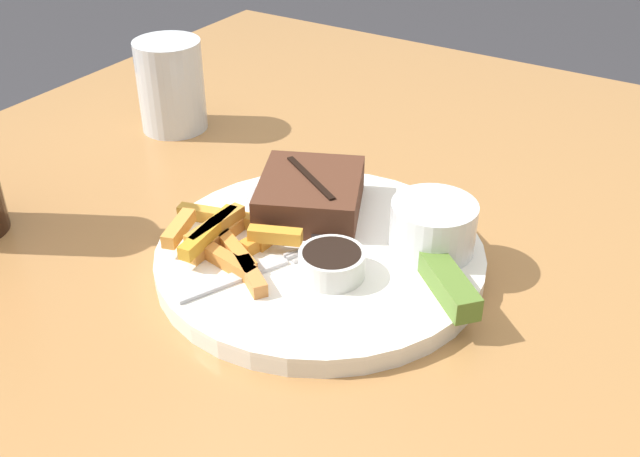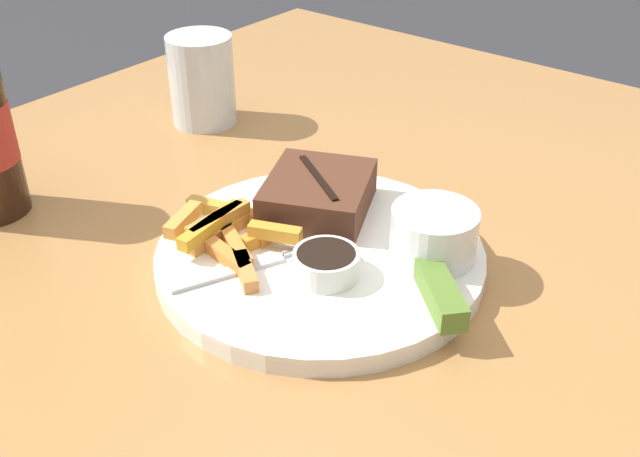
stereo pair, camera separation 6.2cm
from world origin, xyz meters
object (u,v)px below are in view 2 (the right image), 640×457
steak_portion (318,194)px  dipping_sauce_cup (326,263)px  knife_utensil (307,225)px  pickle_spear (438,290)px  drinking_glass (202,80)px  coleslaw_cup (434,231)px  fork_utensil (240,269)px  dinner_plate (320,256)px

steak_portion → dipping_sauce_cup: size_ratio=2.42×
dipping_sauce_cup → knife_utensil: dipping_sauce_cup is taller
steak_portion → pickle_spear: (-0.05, -0.16, -0.01)m
drinking_glass → steak_portion: bearing=-111.6°
steak_portion → coleslaw_cup: (0.00, -0.12, 0.01)m
dipping_sauce_cup → drinking_glass: (0.18, 0.33, 0.02)m
coleslaw_cup → fork_utensil: coleslaw_cup is taller
coleslaw_cup → dipping_sauce_cup: size_ratio=1.34×
knife_utensil → pickle_spear: bearing=-169.4°
knife_utensil → drinking_glass: drinking_glass is taller
drinking_glass → fork_utensil: bearing=-129.2°
dinner_plate → coleslaw_cup: size_ratio=3.88×
dinner_plate → steak_portion: (0.05, 0.04, 0.03)m
pickle_spear → drinking_glass: drinking_glass is taller
steak_portion → knife_utensil: (-0.03, -0.01, -0.01)m
pickle_spear → drinking_glass: (0.15, 0.42, 0.03)m
steak_portion → dipping_sauce_cup: (-0.08, -0.07, -0.00)m
dinner_plate → dipping_sauce_cup: (-0.03, -0.03, 0.02)m
coleslaw_cup → knife_utensil: 0.12m
dinner_plate → drinking_glass: (0.15, 0.30, 0.04)m
knife_utensil → drinking_glass: (0.13, 0.27, 0.03)m
dinner_plate → pickle_spear: (-0.00, -0.12, 0.02)m
pickle_spear → drinking_glass: 0.45m
dinner_plate → drinking_glass: drinking_glass is taller
steak_portion → pickle_spear: steak_portion is taller
fork_utensil → knife_utensil: bearing=23.4°
knife_utensil → dipping_sauce_cup: bearing=159.3°
steak_portion → drinking_glass: (0.10, 0.26, 0.02)m
dinner_plate → pickle_spear: 0.12m
steak_portion → dipping_sauce_cup: steak_portion is taller
dipping_sauce_cup → knife_utensil: bearing=51.3°
pickle_spear → fork_utensil: bearing=114.4°
pickle_spear → fork_utensil: 0.16m
steak_portion → pickle_spear: 0.17m
steak_portion → drinking_glass: 0.28m
pickle_spear → fork_utensil: pickle_spear is taller
coleslaw_cup → fork_utensil: (-0.12, 0.11, -0.02)m
knife_utensil → drinking_glass: 0.30m
steak_portion → fork_utensil: bearing=-175.1°
coleslaw_cup → fork_utensil: bearing=136.2°
coleslaw_cup → knife_utensil: size_ratio=0.46×
dinner_plate → steak_portion: steak_portion is taller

